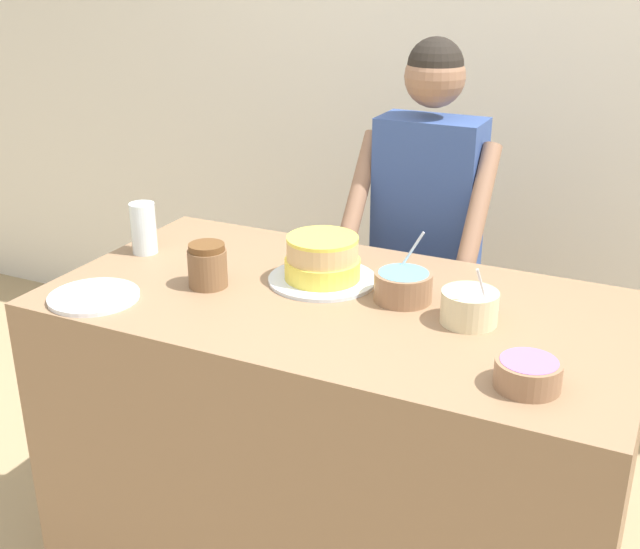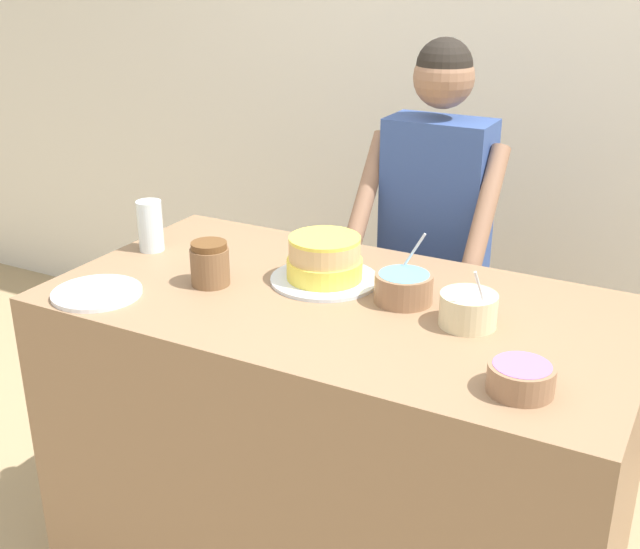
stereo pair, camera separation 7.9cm
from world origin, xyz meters
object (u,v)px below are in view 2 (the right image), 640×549
(drinking_glass, at_px, (150,226))
(ceramic_plate, at_px, (97,293))
(frosting_bowl_purple, at_px, (521,377))
(frosting_bowl_blue, at_px, (404,286))
(stoneware_jar, at_px, (210,264))
(frosting_bowl_white, at_px, (468,308))
(person_baker, at_px, (434,229))
(cake, at_px, (325,262))

(drinking_glass, relative_size, ceramic_plate, 0.65)
(frosting_bowl_purple, height_order, frosting_bowl_blue, frosting_bowl_blue)
(stoneware_jar, bearing_deg, drinking_glass, 156.69)
(ceramic_plate, bearing_deg, frosting_bowl_white, 17.37)
(drinking_glass, height_order, stoneware_jar, drinking_glass)
(frosting_bowl_blue, bearing_deg, frosting_bowl_white, -16.61)
(person_baker, height_order, frosting_bowl_blue, person_baker)
(cake, height_order, frosting_bowl_blue, frosting_bowl_blue)
(frosting_bowl_white, distance_m, ceramic_plate, 0.96)
(cake, bearing_deg, frosting_bowl_purple, -27.71)
(frosting_bowl_blue, distance_m, drinking_glass, 0.81)
(person_baker, relative_size, frosting_bowl_blue, 9.07)
(cake, xyz_separation_m, stoneware_jar, (-0.26, -0.16, 0.00))
(cake, distance_m, ceramic_plate, 0.61)
(person_baker, height_order, ceramic_plate, person_baker)
(person_baker, relative_size, ceramic_plate, 6.63)
(frosting_bowl_blue, height_order, ceramic_plate, frosting_bowl_blue)
(person_baker, relative_size, cake, 5.23)
(drinking_glass, height_order, ceramic_plate, drinking_glass)
(drinking_glass, distance_m, stoneware_jar, 0.34)
(cake, xyz_separation_m, frosting_bowl_purple, (0.63, -0.33, -0.02))
(frosting_bowl_purple, distance_m, drinking_glass, 1.24)
(cake, xyz_separation_m, frosting_bowl_white, (0.43, -0.08, -0.01))
(frosting_bowl_blue, distance_m, ceramic_plate, 0.80)
(person_baker, xyz_separation_m, stoneware_jar, (-0.37, -0.72, 0.06))
(cake, xyz_separation_m, ceramic_plate, (-0.48, -0.37, -0.05))
(frosting_bowl_purple, height_order, drinking_glass, drinking_glass)
(frosting_bowl_blue, relative_size, ceramic_plate, 0.73)
(person_baker, relative_size, frosting_bowl_purple, 11.18)
(frosting_bowl_white, bearing_deg, ceramic_plate, -162.63)
(person_baker, relative_size, stoneware_jar, 12.99)
(cake, distance_m, frosting_bowl_white, 0.44)
(frosting_bowl_white, bearing_deg, frosting_bowl_blue, 163.39)
(person_baker, distance_m, drinking_glass, 0.90)
(frosting_bowl_purple, relative_size, frosting_bowl_blue, 0.81)
(cake, relative_size, stoneware_jar, 2.48)
(ceramic_plate, xyz_separation_m, stoneware_jar, (0.22, 0.20, 0.05))
(stoneware_jar, bearing_deg, frosting_bowl_blue, 15.49)
(frosting_bowl_white, height_order, stoneware_jar, frosting_bowl_white)
(cake, height_order, frosting_bowl_white, frosting_bowl_white)
(frosting_bowl_blue, bearing_deg, cake, 174.29)
(frosting_bowl_purple, relative_size, drinking_glass, 0.91)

